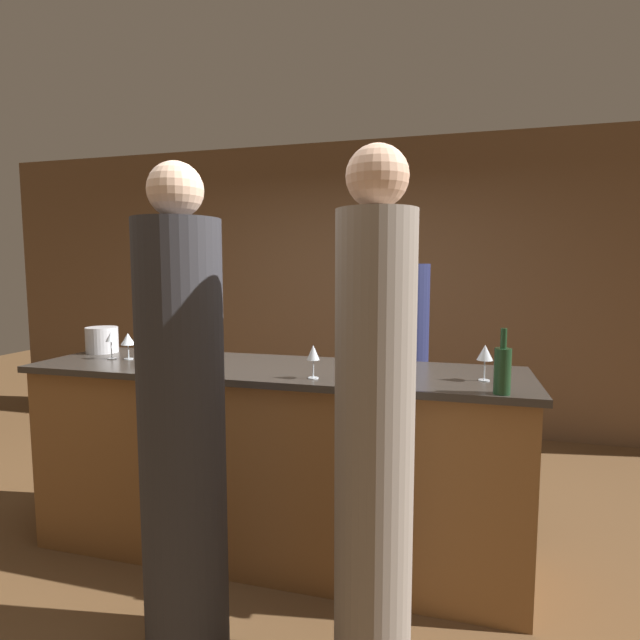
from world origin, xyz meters
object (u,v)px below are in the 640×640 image
(bartender, at_px, (398,382))
(ice_bucket, at_px, (102,340))
(guest_0, at_px, (183,432))
(wine_bottle_0, at_px, (502,369))
(guest_1, at_px, (374,438))

(bartender, height_order, ice_bucket, bartender)
(bartender, distance_m, guest_0, 1.68)
(bartender, xyz_separation_m, wine_bottle_0, (0.54, -1.05, 0.32))
(guest_0, relative_size, wine_bottle_0, 7.07)
(ice_bucket, bearing_deg, guest_1, -25.50)
(wine_bottle_0, distance_m, ice_bucket, 2.39)
(guest_0, xyz_separation_m, wine_bottle_0, (1.23, 0.48, 0.22))
(bartender, relative_size, guest_0, 0.91)
(bartender, bearing_deg, guest_0, 65.80)
(guest_1, xyz_separation_m, wine_bottle_0, (0.47, 0.44, 0.19))
(guest_1, relative_size, wine_bottle_0, 7.16)
(guest_0, bearing_deg, ice_bucket, 139.97)
(guest_0, bearing_deg, bartender, 65.80)
(bartender, relative_size, ice_bucket, 9.19)
(wine_bottle_0, bearing_deg, ice_bucket, 169.02)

